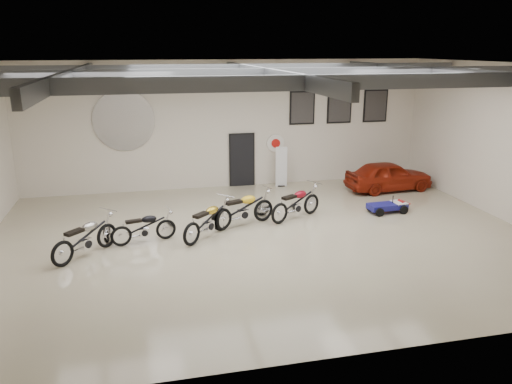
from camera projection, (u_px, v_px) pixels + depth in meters
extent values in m
cube|color=tan|center=(265.00, 239.00, 14.74)|extent=(16.00, 12.00, 0.01)
cube|color=gray|center=(266.00, 64.00, 13.35)|extent=(16.00, 12.00, 0.01)
cube|color=beige|center=(229.00, 125.00, 19.66)|extent=(16.00, 0.02, 5.00)
cube|color=beige|center=(511.00, 144.00, 15.76)|extent=(0.02, 12.00, 5.00)
cube|color=black|center=(242.00, 160.00, 20.13)|extent=(0.92, 0.08, 2.10)
imported|color=maroon|center=(389.00, 176.00, 19.61)|extent=(1.63, 3.52, 1.17)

